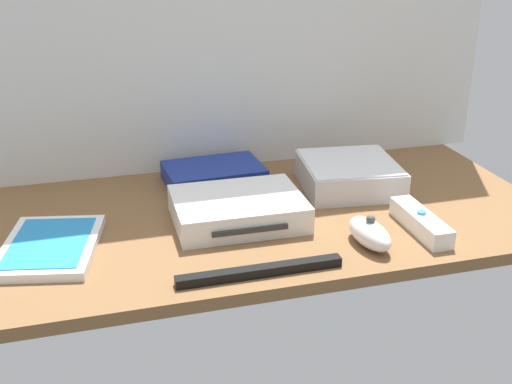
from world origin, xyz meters
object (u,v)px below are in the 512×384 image
at_px(game_console, 238,209).
at_px(network_router, 214,174).
at_px(game_case, 50,246).
at_px(remote_wand, 421,222).
at_px(remote_nunchuk, 370,233).
at_px(sensor_bar, 260,271).
at_px(mini_computer, 349,174).

xyz_separation_m(game_console, network_router, (-0.00, 0.18, -0.00)).
bearing_deg(network_router, game_case, -149.15).
bearing_deg(remote_wand, remote_nunchuk, -165.99).
height_order(remote_nunchuk, sensor_bar, remote_nunchuk).
relative_size(remote_nunchuk, sensor_bar, 0.43).
bearing_deg(remote_wand, game_case, 171.55).
distance_m(game_console, network_router, 0.18).
relative_size(mini_computer, game_case, 0.88).
xyz_separation_m(game_case, sensor_bar, (0.28, -0.16, -0.00)).
xyz_separation_m(network_router, sensor_bar, (-0.01, -0.36, -0.01)).
xyz_separation_m(mini_computer, game_case, (-0.53, -0.11, -0.02)).
bearing_deg(game_case, sensor_bar, -16.56).
bearing_deg(remote_wand, sensor_bar, -166.45).
bearing_deg(network_router, remote_nunchuk, -64.41).
distance_m(game_console, mini_computer, 0.25).
bearing_deg(game_case, game_console, 16.85).
relative_size(network_router, sensor_bar, 0.78).
relative_size(mini_computer, remote_nunchuk, 1.81).
distance_m(remote_wand, sensor_bar, 0.29).
xyz_separation_m(game_console, game_case, (-0.30, -0.02, -0.01)).
relative_size(mini_computer, sensor_bar, 0.79).
xyz_separation_m(remote_wand, remote_nunchuk, (-0.10, -0.02, 0.01)).
xyz_separation_m(remote_wand, sensor_bar, (-0.29, -0.07, -0.01)).
height_order(game_console, remote_nunchuk, remote_nunchuk).
xyz_separation_m(mini_computer, remote_wand, (0.04, -0.20, -0.01)).
height_order(game_console, remote_wand, game_console).
xyz_separation_m(network_router, remote_wand, (0.27, -0.29, -0.00)).
bearing_deg(sensor_bar, remote_wand, 13.41).
height_order(mini_computer, sensor_bar, mini_computer).
bearing_deg(game_case, mini_computer, 23.73).
distance_m(game_console, remote_wand, 0.30).
xyz_separation_m(remote_nunchuk, sensor_bar, (-0.19, -0.04, -0.01)).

